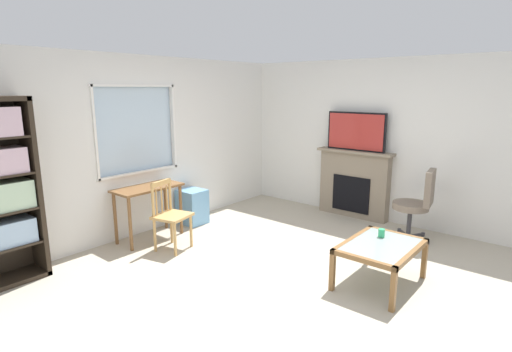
# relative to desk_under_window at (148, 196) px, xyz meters

# --- Properties ---
(ground) EXTENTS (6.25, 6.06, 0.02)m
(ground) POSITION_rel_desk_under_window_xyz_m (0.21, -2.18, -0.63)
(ground) COLOR #B2A893
(wall_back_with_window) EXTENTS (5.25, 0.15, 2.51)m
(wall_back_with_window) POSITION_rel_desk_under_window_xyz_m (0.23, 0.35, 0.61)
(wall_back_with_window) COLOR silver
(wall_back_with_window) RESTS_ON ground
(wall_right) EXTENTS (0.12, 5.26, 2.51)m
(wall_right) POSITION_rel_desk_under_window_xyz_m (2.90, -2.18, 0.64)
(wall_right) COLOR silver
(wall_right) RESTS_ON ground
(desk_under_window) EXTENTS (0.93, 0.45, 0.75)m
(desk_under_window) POSITION_rel_desk_under_window_xyz_m (0.00, 0.00, 0.00)
(desk_under_window) COLOR brown
(desk_under_window) RESTS_ON ground
(wooden_chair) EXTENTS (0.50, 0.49, 0.90)m
(wooden_chair) POSITION_rel_desk_under_window_xyz_m (-0.04, -0.51, -0.15)
(wooden_chair) COLOR tan
(wooden_chair) RESTS_ON ground
(plastic_drawer_unit) EXTENTS (0.35, 0.40, 0.53)m
(plastic_drawer_unit) POSITION_rel_desk_under_window_xyz_m (0.82, 0.05, -0.35)
(plastic_drawer_unit) COLOR #72ADDB
(plastic_drawer_unit) RESTS_ON ground
(fireplace) EXTENTS (0.26, 1.25, 1.09)m
(fireplace) POSITION_rel_desk_under_window_xyz_m (2.74, -1.71, -0.07)
(fireplace) COLOR gray
(fireplace) RESTS_ON ground
(tv) EXTENTS (0.06, 0.96, 0.60)m
(tv) POSITION_rel_desk_under_window_xyz_m (2.72, -1.71, 0.78)
(tv) COLOR black
(tv) RESTS_ON fireplace
(office_chair) EXTENTS (0.58, 0.58, 1.00)m
(office_chair) POSITION_rel_desk_under_window_xyz_m (2.30, -2.87, -0.06)
(office_chair) COLOR #7A6B5B
(office_chair) RESTS_ON ground
(coffee_table) EXTENTS (0.95, 0.69, 0.45)m
(coffee_table) POSITION_rel_desk_under_window_xyz_m (0.76, -3.00, -0.23)
(coffee_table) COLOR #8C9E99
(coffee_table) RESTS_ON ground
(sippy_cup) EXTENTS (0.07, 0.07, 0.09)m
(sippy_cup) POSITION_rel_desk_under_window_xyz_m (0.96, -2.92, -0.12)
(sippy_cup) COLOR #33B770
(sippy_cup) RESTS_ON coffee_table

